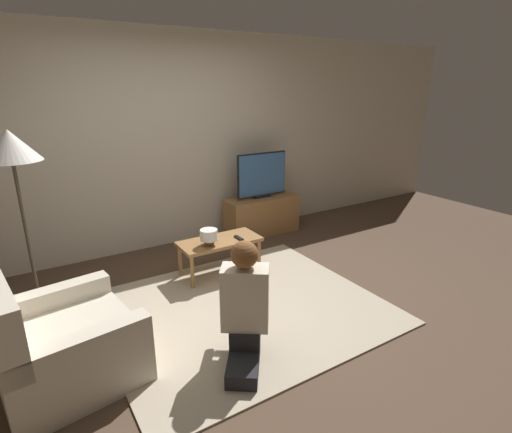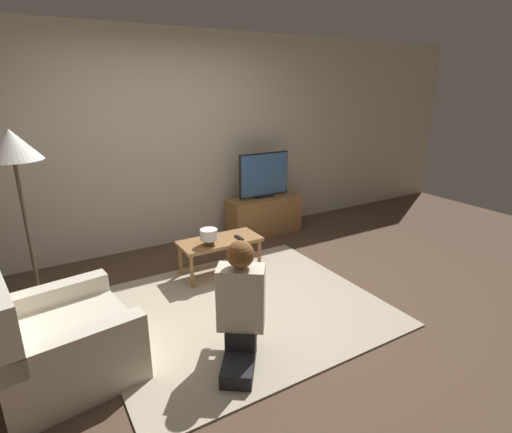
# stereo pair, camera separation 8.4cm
# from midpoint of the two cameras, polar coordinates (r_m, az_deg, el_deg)

# --- Properties ---
(ground_plane) EXTENTS (10.00, 10.00, 0.00)m
(ground_plane) POSITION_cam_midpoint_polar(r_m,az_deg,el_deg) (3.77, -1.38, -13.07)
(ground_plane) COLOR brown
(wall_back) EXTENTS (10.00, 0.06, 2.60)m
(wall_back) POSITION_cam_midpoint_polar(r_m,az_deg,el_deg) (5.04, -12.57, 10.30)
(wall_back) COLOR beige
(wall_back) RESTS_ON ground_plane
(rug) EXTENTS (2.42, 2.10, 0.02)m
(rug) POSITION_cam_midpoint_polar(r_m,az_deg,el_deg) (3.77, -1.38, -12.96)
(rug) COLOR #BCAD93
(rug) RESTS_ON ground_plane
(tv_stand) EXTENTS (1.02, 0.37, 0.52)m
(tv_stand) POSITION_cam_midpoint_polar(r_m,az_deg,el_deg) (5.48, 1.57, 0.16)
(tv_stand) COLOR olive
(tv_stand) RESTS_ON ground_plane
(tv) EXTENTS (0.74, 0.08, 0.60)m
(tv) POSITION_cam_midpoint_polar(r_m,az_deg,el_deg) (5.34, 1.60, 5.94)
(tv) COLOR black
(tv) RESTS_ON tv_stand
(coffee_table) EXTENTS (0.87, 0.40, 0.40)m
(coffee_table) POSITION_cam_midpoint_polar(r_m,az_deg,el_deg) (4.29, -4.61, -3.90)
(coffee_table) COLOR olive
(coffee_table) RESTS_ON ground_plane
(floor_lamp) EXTENTS (0.46, 0.46, 1.63)m
(floor_lamp) POSITION_cam_midpoint_polar(r_m,az_deg,el_deg) (3.82, -30.87, 7.65)
(floor_lamp) COLOR #4C4233
(floor_lamp) RESTS_ON ground_plane
(armchair) EXTENTS (0.98, 1.00, 0.85)m
(armchair) POSITION_cam_midpoint_polar(r_m,az_deg,el_deg) (3.18, -25.80, -15.96)
(armchair) COLOR beige
(armchair) RESTS_ON ground_plane
(person_kneeling) EXTENTS (0.66, 0.78, 0.93)m
(person_kneeling) POSITION_cam_midpoint_polar(r_m,az_deg,el_deg) (2.94, -1.33, -12.11)
(person_kneeling) COLOR #232328
(person_kneeling) RESTS_ON rug
(table_lamp) EXTENTS (0.18, 0.18, 0.17)m
(table_lamp) POSITION_cam_midpoint_polar(r_m,az_deg,el_deg) (4.10, -6.20, -2.72)
(table_lamp) COLOR #4C3823
(table_lamp) RESTS_ON coffee_table
(remote) EXTENTS (0.04, 0.15, 0.02)m
(remote) POSITION_cam_midpoint_polar(r_m,az_deg,el_deg) (4.28, -1.88, -3.06)
(remote) COLOR black
(remote) RESTS_ON coffee_table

